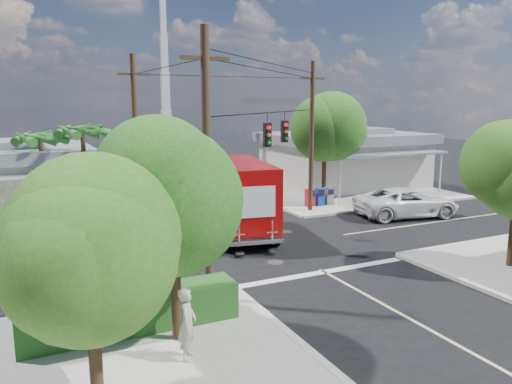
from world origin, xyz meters
TOP-DOWN VIEW (x-y plane):
  - ground at (0.00, 0.00)m, footprint 120.00×120.00m
  - sidewalk_ne at (10.88, 10.88)m, footprint 14.12×14.12m
  - sidewalk_nw at (-10.88, 10.88)m, footprint 14.12×14.12m
  - road_markings at (0.00, -1.47)m, footprint 32.00×32.00m
  - building_ne at (12.50, 11.97)m, footprint 11.80×10.20m
  - radio_tower at (0.50, 20.00)m, footprint 0.80×0.80m
  - tree_sw_front at (-6.99, -7.54)m, footprint 3.88×3.78m
  - tree_sw_back at (-9.49, -10.04)m, footprint 3.56×3.42m
  - tree_ne_front at (7.21, 6.76)m, footprint 4.21×4.14m
  - tree_ne_back at (9.81, 8.96)m, footprint 3.77×3.66m
  - palm_nw_front at (-7.50, 7.50)m, footprint 3.01×3.08m
  - palm_nw_back at (-9.50, 9.00)m, footprint 3.01×3.08m
  - utility_poles at (-1.58, 1.60)m, footprint 12.00×10.68m
  - picket_fence at (-7.80, -5.60)m, footprint 5.94×0.06m
  - hedge_sw at (-8.00, -6.40)m, footprint 6.20×1.20m
  - vending_boxes at (6.50, 6.20)m, footprint 1.90×0.50m
  - delivery_truck at (-0.78, 2.90)m, footprint 4.11×8.96m
  - parked_car at (9.72, 1.81)m, footprint 6.54×3.92m
  - pedestrian at (-7.07, -8.69)m, footprint 0.73×0.83m

SIDE VIEW (x-z plane):
  - ground at x=0.00m, z-range 0.00..0.00m
  - road_markings at x=0.00m, z-range 0.00..0.01m
  - sidewalk_ne at x=10.88m, z-range 0.00..0.14m
  - sidewalk_nw at x=-10.88m, z-range 0.00..0.14m
  - picket_fence at x=-7.80m, z-range 0.18..1.18m
  - hedge_sw at x=-8.00m, z-range 0.14..1.24m
  - vending_boxes at x=6.50m, z-range 0.14..1.24m
  - parked_car at x=9.72m, z-range 0.00..1.70m
  - pedestrian at x=-7.07m, z-range 0.14..2.04m
  - delivery_truck at x=-0.78m, z-range 0.03..3.77m
  - building_ne at x=12.50m, z-range 0.07..4.57m
  - tree_sw_back at x=-9.49m, z-range 1.19..6.60m
  - tree_ne_back at x=9.81m, z-range 1.27..7.10m
  - tree_sw_front at x=-6.99m, z-range 1.32..7.35m
  - palm_nw_back at x=-9.50m, z-range 2.08..7.27m
  - utility_poles at x=-1.58m, z-range 0.17..9.17m
  - tree_ne_front at x=7.21m, z-range 1.44..8.09m
  - palm_nw_front at x=-7.50m, z-range 2.25..7.84m
  - radio_tower at x=0.50m, z-range -2.86..14.14m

